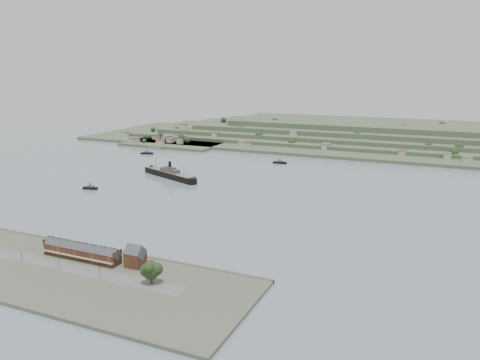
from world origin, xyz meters
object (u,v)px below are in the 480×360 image
at_px(steamship, 168,174).
at_px(terrace_row, 82,251).
at_px(gabled_building, 135,256).
at_px(fig_tree, 151,270).
at_px(tugboat, 90,188).

bearing_deg(steamship, terrace_row, -70.84).
xyz_separation_m(gabled_building, fig_tree, (22.17, -15.93, 1.95)).
relative_size(terrace_row, tugboat, 3.63).
distance_m(gabled_building, fig_tree, 27.37).
bearing_deg(steamship, tugboat, -118.83).
height_order(terrace_row, steamship, steamship).
bearing_deg(fig_tree, tugboat, 139.03).
height_order(terrace_row, gabled_building, gabled_building).
relative_size(steamship, tugboat, 5.70).
relative_size(tugboat, fig_tree, 1.15).
relative_size(gabled_building, steamship, 0.16).
distance_m(gabled_building, tugboat, 209.27).
bearing_deg(fig_tree, gabled_building, 144.31).
bearing_deg(gabled_building, terrace_row, -173.88).
height_order(tugboat, fig_tree, fig_tree).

